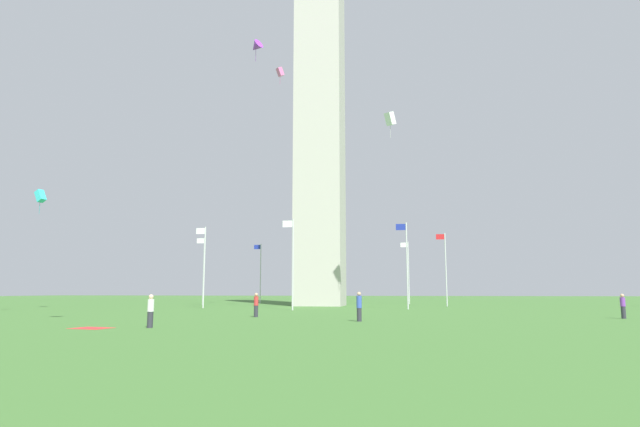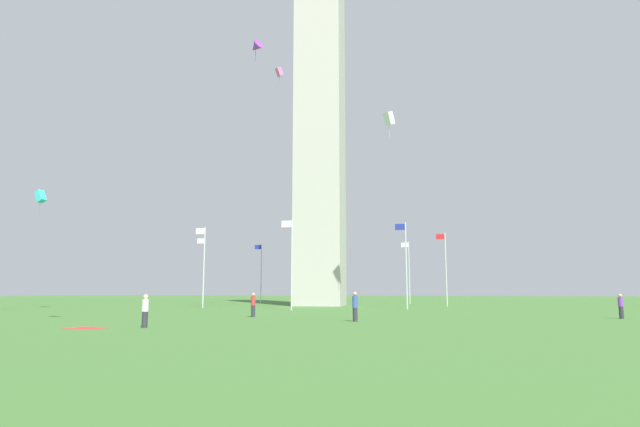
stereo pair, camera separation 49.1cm
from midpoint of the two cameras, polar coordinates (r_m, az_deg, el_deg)
The scene contains 19 objects.
ground_plane at distance 66.12m, azimuth 0.22°, elevation -9.91°, with size 260.00×260.00×0.00m, color #3D6B2D.
obelisk_monument at distance 70.57m, azimuth 0.20°, elevation 12.20°, with size 5.84×5.84×53.12m.
flagpole_n at distance 70.47m, azimuth -12.23°, elevation -5.75°, with size 1.12×0.14×8.73m.
flagpole_ne at distance 58.79m, azimuth -12.20°, elevation -5.27°, with size 1.12×0.14×8.73m.
flagpole_e at distance 51.21m, azimuth -2.85°, elevation -5.03°, with size 1.12×0.14×8.73m.
flagpole_se at distance 54.36m, azimuth 9.46°, elevation -5.12°, with size 1.12×0.14×8.73m.
flagpole_s at distance 65.25m, azimuth 13.56°, elevation -5.51°, with size 1.12×0.14×8.73m.
flagpole_sw at distance 75.95m, azimuth 9.72°, elevation -5.99°, with size 1.12×0.14×8.73m.
flagpole_w at distance 81.25m, azimuth 2.07°, elevation -6.25°, with size 1.12×0.14×8.73m.
flagpole_nw at distance 79.18m, azimuth -6.21°, elevation -6.15°, with size 1.12×0.14×8.73m.
person_white_shirt at distance 28.33m, azimuth -17.83°, elevation -9.98°, with size 0.32×0.32×1.65m.
person_red_shirt at distance 38.22m, azimuth -6.83°, elevation -9.76°, with size 0.32×0.32×1.68m.
person_blue_shirt at distance 32.55m, azimuth 4.23°, elevation -9.98°, with size 0.32×0.32×1.77m.
person_purple_shirt at distance 40.93m, azimuth 29.96°, elevation -8.66°, with size 0.32×0.32×1.63m.
kite_pink_box at distance 59.22m, azimuth -4.16°, elevation 14.95°, with size 0.93×0.95×1.93m.
kite_purple_delta at distance 68.30m, azimuth -6.73°, elevation 17.37°, with size 2.14×2.00×2.76m.
kite_cyan_box at distance 61.57m, azimuth -27.67°, elevation 1.64°, with size 1.27×0.92×2.54m.
kite_white_box at distance 53.78m, azimuth 7.70°, elevation 10.09°, with size 1.22×1.28×2.67m.
picnic_blanket_near_first_person at distance 29.08m, azimuth -23.41°, elevation -11.25°, with size 1.80×1.40×0.01m, color red.
Camera 2 is at (-11.78, 65.04, 1.84)m, focal length 29.72 mm.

